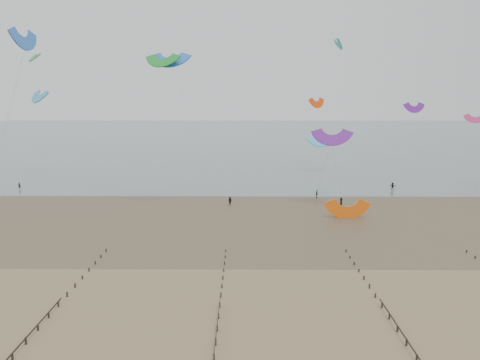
% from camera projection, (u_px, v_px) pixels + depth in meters
% --- Properties ---
extents(ground, '(500.00, 500.00, 0.00)m').
position_uv_depth(ground, '(190.00, 284.00, 58.27)').
color(ground, brown).
rests_on(ground, ground).
extents(sea_and_shore, '(500.00, 665.00, 0.03)m').
position_uv_depth(sea_and_shore, '(189.00, 214.00, 92.11)').
color(sea_and_shore, '#475654').
rests_on(sea_and_shore, ground).
extents(kitesurfers, '(126.84, 17.82, 1.87)m').
position_uv_depth(kitesurfers, '(344.00, 192.00, 107.65)').
color(kitesurfers, black).
rests_on(kitesurfers, ground).
extents(grounded_kite, '(7.43, 5.83, 4.04)m').
position_uv_depth(grounded_kite, '(347.00, 218.00, 89.26)').
color(grounded_kite, '#FF6510').
rests_on(grounded_kite, ground).
extents(kites_airborne, '(207.21, 90.85, 34.39)m').
position_uv_depth(kites_airborne, '(186.00, 101.00, 128.98)').
color(kites_airborne, '#1C8F2F').
rests_on(kites_airborne, ground).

